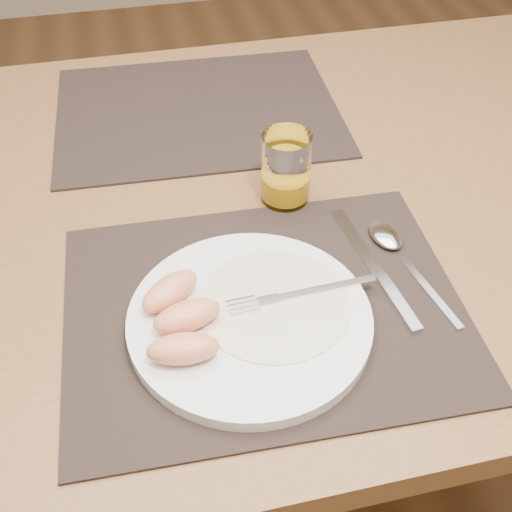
% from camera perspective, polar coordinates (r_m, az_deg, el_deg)
% --- Properties ---
extents(ground, '(5.00, 5.00, 0.00)m').
position_cam_1_polar(ground, '(1.48, -1.41, -17.81)').
color(ground, brown).
rests_on(ground, ground).
extents(table, '(1.40, 0.90, 0.75)m').
position_cam_1_polar(table, '(0.95, -2.10, 1.71)').
color(table, brown).
rests_on(table, ground).
extents(placemat_near, '(0.46, 0.37, 0.00)m').
position_cam_1_polar(placemat_near, '(0.74, 0.74, -4.63)').
color(placemat_near, black).
rests_on(placemat_near, table).
extents(placemat_far, '(0.46, 0.37, 0.00)m').
position_cam_1_polar(placemat_far, '(1.07, -5.20, 12.74)').
color(placemat_far, black).
rests_on(placemat_far, table).
extents(plate, '(0.27, 0.27, 0.02)m').
position_cam_1_polar(plate, '(0.71, -0.56, -5.70)').
color(plate, white).
rests_on(plate, placemat_near).
extents(plate_dressing, '(0.17, 0.17, 0.00)m').
position_cam_1_polar(plate_dressing, '(0.71, 1.62, -4.24)').
color(plate_dressing, white).
rests_on(plate_dressing, plate).
extents(fork, '(0.18, 0.03, 0.00)m').
position_cam_1_polar(fork, '(0.72, 2.99, -3.59)').
color(fork, silver).
rests_on(fork, plate).
extents(knife, '(0.04, 0.22, 0.01)m').
position_cam_1_polar(knife, '(0.78, 10.99, -1.76)').
color(knife, silver).
rests_on(knife, placemat_near).
extents(spoon, '(0.05, 0.19, 0.01)m').
position_cam_1_polar(spoon, '(0.82, 11.97, 1.14)').
color(spoon, silver).
rests_on(spoon, placemat_near).
extents(juice_glass, '(0.07, 0.07, 0.10)m').
position_cam_1_polar(juice_glass, '(0.85, 2.66, 7.50)').
color(juice_glass, white).
rests_on(juice_glass, placemat_near).
extents(grapefruit_wedges, '(0.09, 0.14, 0.03)m').
position_cam_1_polar(grapefruit_wedges, '(0.69, -6.79, -5.47)').
color(grapefruit_wedges, '#E68C5E').
rests_on(grapefruit_wedges, plate).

